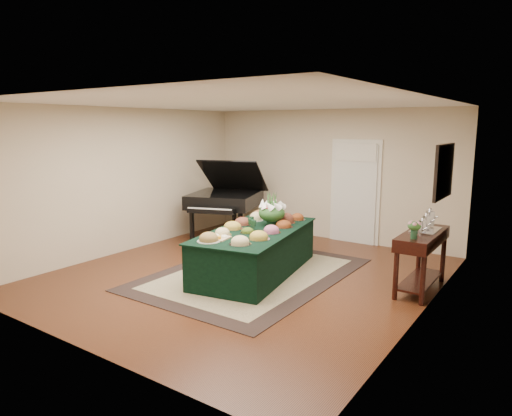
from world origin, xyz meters
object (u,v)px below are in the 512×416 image
Objects in this scene: buffet_table at (256,251)px; grand_piano at (225,199)px; mahogany_sideboard at (422,245)px; floral_centerpiece at (272,210)px.

grand_piano reaches higher than buffet_table.
mahogany_sideboard is at bearing 16.70° from buffet_table.
grand_piano is 1.42× the size of mahogany_sideboard.
mahogany_sideboard is (2.40, 0.72, 0.31)m from buffet_table.
buffet_table is 2.03× the size of mahogany_sideboard.
mahogany_sideboard is (4.35, -0.95, -0.16)m from grand_piano.
floral_centerpiece reaches higher than mahogany_sideboard.
buffet_table is 2.53m from mahogany_sideboard.
floral_centerpiece is at bearing 83.50° from buffet_table.
mahogany_sideboard reaches higher than buffet_table.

